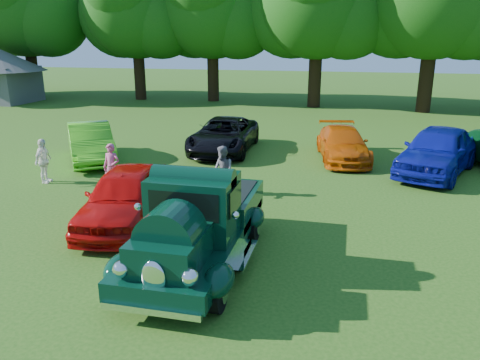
% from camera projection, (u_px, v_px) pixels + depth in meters
% --- Properties ---
extents(ground, '(120.00, 120.00, 0.00)m').
position_uv_depth(ground, '(198.00, 251.00, 10.66)').
color(ground, '#1F4F12').
rests_on(ground, ground).
extents(hero_pickup, '(2.40, 5.15, 2.01)m').
position_uv_depth(hero_pickup, '(198.00, 225.00, 9.89)').
color(hero_pickup, black).
rests_on(hero_pickup, ground).
extents(red_convertible, '(2.40, 4.55, 1.48)m').
position_uv_depth(red_convertible, '(126.00, 196.00, 12.08)').
color(red_convertible, '#B20907').
rests_on(red_convertible, ground).
extents(back_car_lime, '(3.79, 4.53, 1.46)m').
position_uv_depth(back_car_lime, '(91.00, 143.00, 18.24)').
color(back_car_lime, '#3FB618').
rests_on(back_car_lime, ground).
extents(back_car_black, '(2.51, 5.14, 1.41)m').
position_uv_depth(back_car_black, '(224.00, 135.00, 19.77)').
color(back_car_black, black).
rests_on(back_car_black, ground).
extents(back_car_orange, '(2.48, 4.58, 1.26)m').
position_uv_depth(back_car_orange, '(343.00, 144.00, 18.47)').
color(back_car_orange, '#BC4A06').
rests_on(back_car_orange, ground).
extents(back_car_blue, '(3.73, 5.32, 1.68)m').
position_uv_depth(back_car_blue, '(437.00, 150.00, 16.49)').
color(back_car_blue, navy).
rests_on(back_car_blue, ground).
extents(spectator_pink, '(0.56, 0.38, 1.51)m').
position_uv_depth(spectator_pink, '(112.00, 167.00, 14.66)').
color(spectator_pink, '#C04F7F').
rests_on(spectator_pink, ground).
extents(spectator_grey, '(0.91, 0.94, 1.52)m').
position_uv_depth(spectator_grey, '(223.00, 171.00, 14.28)').
color(spectator_grey, slate).
rests_on(spectator_grey, ground).
extents(spectator_white, '(0.44, 0.90, 1.49)m').
position_uv_depth(spectator_white, '(43.00, 161.00, 15.47)').
color(spectator_white, white).
rests_on(spectator_white, ground).
extents(gazebo, '(6.40, 6.40, 3.90)m').
position_uv_depth(gazebo, '(1.00, 69.00, 34.32)').
color(gazebo, '#535257').
rests_on(gazebo, ground).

